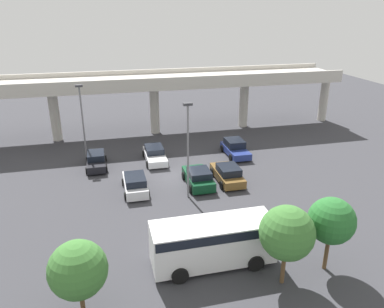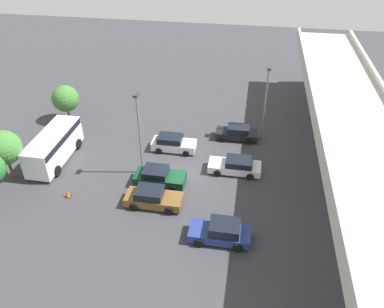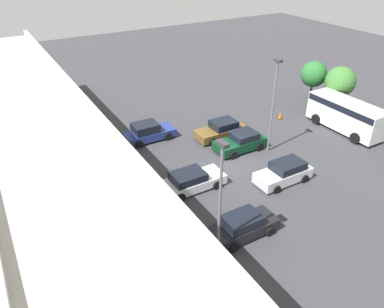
{
  "view_description": "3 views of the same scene",
  "coord_description": "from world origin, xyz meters",
  "views": [
    {
      "loc": [
        -6.11,
        -30.27,
        14.52
      ],
      "look_at": [
        1.37,
        0.24,
        2.16
      ],
      "focal_mm": 35.0,
      "sensor_mm": 36.0,
      "label": 1
    },
    {
      "loc": [
        26.3,
        5.39,
        20.91
      ],
      "look_at": [
        -0.72,
        0.76,
        1.99
      ],
      "focal_mm": 35.0,
      "sensor_mm": 36.0,
      "label": 2
    },
    {
      "loc": [
        -20.52,
        15.76,
        15.85
      ],
      "look_at": [
        1.58,
        2.9,
        0.85
      ],
      "focal_mm": 35.0,
      "sensor_mm": 36.0,
      "label": 3
    }
  ],
  "objects": [
    {
      "name": "traffic_cone",
      "position": [
        4.47,
        -8.94,
        0.33
      ],
      "size": [
        0.44,
        0.44,
        0.7
      ],
      "color": "black",
      "rests_on": "ground_plane"
    },
    {
      "name": "parked_car_5",
      "position": [
        7.01,
        4.25,
        0.75
      ],
      "size": [
        2.18,
        4.52,
        1.62
      ],
      "rotation": [
        0.0,
        0.0,
        -1.57
      ],
      "color": "navy",
      "rests_on": "ground_plane"
    },
    {
      "name": "ground_plane",
      "position": [
        0.0,
        0.0,
        0.0
      ],
      "size": [
        98.72,
        98.72,
        0.0
      ],
      "primitive_type": "plane",
      "color": "#38383D"
    },
    {
      "name": "shuttle_bus",
      "position": [
        -0.43,
        -12.37,
        1.69
      ],
      "size": [
        7.35,
        2.73,
        2.83
      ],
      "color": "white",
      "rests_on": "ground_plane"
    },
    {
      "name": "parked_car_3",
      "position": [
        1.45,
        -1.79,
        0.73
      ],
      "size": [
        2.23,
        4.41,
        1.56
      ],
      "rotation": [
        0.0,
        0.0,
        1.57
      ],
      "color": "#0C381E",
      "rests_on": "ground_plane"
    },
    {
      "name": "tree_front_left",
      "position": [
        -7.96,
        -14.56,
        2.65
      ],
      "size": [
        2.92,
        2.92,
        4.11
      ],
      "color": "brown",
      "rests_on": "ground_plane"
    },
    {
      "name": "lamp_post_mid_lot",
      "position": [
        -8.14,
        6.91,
        4.49
      ],
      "size": [
        0.7,
        0.35,
        7.61
      ],
      "color": "slate",
      "rests_on": "ground_plane"
    },
    {
      "name": "tree_front_centre",
      "position": [
        2.89,
        -14.92,
        3.26
      ],
      "size": [
        3.01,
        3.01,
        4.78
      ],
      "color": "brown",
      "rests_on": "ground_plane"
    },
    {
      "name": "parked_car_0",
      "position": [
        -7.16,
        4.41,
        0.69
      ],
      "size": [
        1.99,
        4.3,
        1.48
      ],
      "rotation": [
        0.0,
        0.0,
        -1.57
      ],
      "color": "black",
      "rests_on": "ground_plane"
    },
    {
      "name": "parked_car_4",
      "position": [
        4.17,
        -1.64,
        0.72
      ],
      "size": [
        2.16,
        4.63,
        1.54
      ],
      "rotation": [
        0.0,
        0.0,
        1.57
      ],
      "color": "brown",
      "rests_on": "ground_plane"
    },
    {
      "name": "highway_overpass",
      "position": [
        0.0,
        13.74,
        5.95
      ],
      "size": [
        47.18,
        6.52,
        7.29
      ],
      "color": "#BCB7AD",
      "rests_on": "ground_plane"
    },
    {
      "name": "lamp_post_near_aisle",
      "position": [
        0.09,
        -3.68,
        4.62
      ],
      "size": [
        0.7,
        0.35,
        7.87
      ],
      "color": "slate",
      "rests_on": "ground_plane"
    },
    {
      "name": "parked_car_1",
      "position": [
        -4.01,
        -1.7,
        0.74
      ],
      "size": [
        2.06,
        4.35,
        1.56
      ],
      "rotation": [
        0.0,
        0.0,
        1.57
      ],
      "color": "silver",
      "rests_on": "ground_plane"
    },
    {
      "name": "parked_car_2",
      "position": [
        -1.41,
        4.69,
        0.67
      ],
      "size": [
        2.14,
        4.76,
        1.42
      ],
      "rotation": [
        0.0,
        0.0,
        -1.57
      ],
      "color": "silver",
      "rests_on": "ground_plane"
    }
  ]
}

